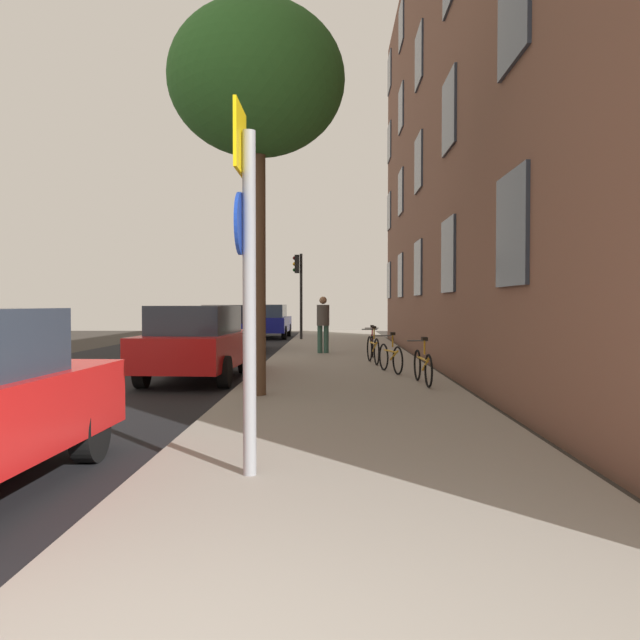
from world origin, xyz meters
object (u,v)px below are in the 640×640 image
Objects in this scene: traffic_light at (299,281)px; pedestrian_0 at (323,321)px; tree_near at (257,83)px; car_3 at (269,321)px; bicycle_0 at (423,366)px; bicycle_2 at (373,349)px; car_2 at (231,327)px; bicycle_3 at (372,344)px; sign_post at (246,265)px; bicycle_1 at (391,357)px; car_1 at (197,342)px.

pedestrian_0 is at bearing -81.24° from traffic_light.
tree_near reaches higher than car_3.
bicycle_0 is 1.00× the size of bicycle_2.
pedestrian_0 reaches higher than car_2.
pedestrian_0 is at bearing 144.68° from bicycle_3.
car_3 is (-4.18, 13.92, 0.34)m from bicycle_2.
bicycle_3 is (2.67, -8.79, -2.21)m from traffic_light.
bicycle_2 is 1.05× the size of bicycle_3.
tree_near is 3.82× the size of bicycle_0.
tree_near is 1.48× the size of car_3.
tree_near is 7.82m from bicycle_2.
sign_post reaches higher than pedestrian_0.
bicycle_1 is 5.79m from pedestrian_0.
tree_near reaches higher than bicycle_0.
car_3 is at bearing 105.40° from bicycle_1.
car_1 is at bearing -113.39° from pedestrian_0.
tree_near is at bearing -96.13° from pedestrian_0.
bicycle_0 is (3.02, 1.48, -4.90)m from tree_near.
car_2 is (-2.31, 11.24, -4.54)m from tree_near.
pedestrian_0 is 6.64m from car_1.
bicycle_0 is 0.39× the size of car_2.
sign_post is 0.75× the size of car_2.
car_3 is (-4.43, 16.10, 0.37)m from bicycle_1.
tree_near is 10.00m from pedestrian_0.
bicycle_0 is at bearing -17.03° from car_1.
bicycle_0 is 1.05× the size of bicycle_3.
car_2 is (-2.82, 16.17, -1.18)m from sign_post.
bicycle_0 is 11.13m from car_2.
traffic_light is 9.44m from bicycle_3.
traffic_light reaches higher than car_2.
bicycle_1 is 0.35× the size of car_2.
car_3 is (-1.85, 19.57, -4.54)m from tree_near.
car_2 is at bearing 118.62° from bicycle_0.
car_2 is 0.99× the size of car_3.
bicycle_3 is 0.37× the size of car_2.
sign_post is 8.22m from car_1.
sign_post is 2.03× the size of bicycle_3.
car_3 is (-4.87, 18.10, 0.37)m from bicycle_0.
traffic_light is 0.57× the size of tree_near.
sign_post is at bearing -80.11° from car_2.
traffic_light is 0.85× the size of car_2.
sign_post reaches higher than bicycle_3.
tree_near reaches higher than traffic_light.
tree_near is (0.23, -16.74, 2.70)m from traffic_light.
car_1 is at bearing 119.82° from tree_near.
bicycle_2 is at bearing 99.40° from bicycle_0.
traffic_light is 2.18× the size of bicycle_0.
bicycle_3 is (-0.57, 6.48, -0.00)m from bicycle_0.
tree_near is 4.02× the size of bicycle_3.
car_3 is at bearing 119.88° from traffic_light.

